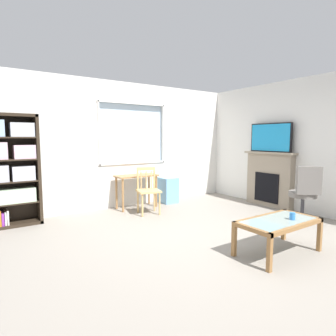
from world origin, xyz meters
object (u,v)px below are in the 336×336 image
(desk_under_window, at_px, (137,181))
(wooden_chair, at_px, (148,190))
(tv, at_px, (270,138))
(plastic_drawer_unit, at_px, (168,190))
(coffee_table, at_px, (278,225))
(bookshelf, at_px, (9,169))
(office_chair, at_px, (305,191))
(fireplace, at_px, (269,179))
(sippy_cup, at_px, (292,216))

(desk_under_window, height_order, wooden_chair, wooden_chair)
(desk_under_window, height_order, tv, tv)
(desk_under_window, bearing_deg, plastic_drawer_unit, 3.44)
(plastic_drawer_unit, relative_size, coffee_table, 0.52)
(bookshelf, bearing_deg, office_chair, -31.92)
(plastic_drawer_unit, bearing_deg, fireplace, -42.72)
(fireplace, height_order, office_chair, fireplace)
(bookshelf, xyz_separation_m, coffee_table, (2.70, -3.22, -0.59))
(office_chair, bearing_deg, plastic_drawer_unit, 113.31)
(wooden_chair, distance_m, tv, 2.83)
(wooden_chair, xyz_separation_m, fireplace, (2.48, -0.94, 0.13))
(desk_under_window, relative_size, tv, 0.90)
(tv, bearing_deg, sippy_cup, -137.42)
(bookshelf, xyz_separation_m, office_chair, (4.27, -2.66, -0.42))
(bookshelf, xyz_separation_m, desk_under_window, (2.32, -0.11, -0.40))
(plastic_drawer_unit, bearing_deg, sippy_cup, -95.13)
(bookshelf, distance_m, wooden_chair, 2.43)
(plastic_drawer_unit, relative_size, sippy_cup, 6.37)
(wooden_chair, distance_m, sippy_cup, 2.75)
(wooden_chair, xyz_separation_m, tv, (2.46, -0.94, 1.02))
(desk_under_window, height_order, fireplace, fireplace)
(office_chair, xyz_separation_m, coffee_table, (-1.57, -0.56, -0.18))
(office_chair, distance_m, coffee_table, 1.68)
(fireplace, bearing_deg, coffee_table, -141.41)
(desk_under_window, distance_m, tv, 2.99)
(wooden_chair, xyz_separation_m, plastic_drawer_unit, (0.85, 0.56, -0.18))
(bookshelf, relative_size, tv, 1.91)
(tv, distance_m, coffee_table, 2.87)
(coffee_table, bearing_deg, office_chair, 19.64)
(plastic_drawer_unit, bearing_deg, desk_under_window, -176.56)
(wooden_chair, height_order, fireplace, fireplace)
(bookshelf, bearing_deg, tv, -18.16)
(tv, bearing_deg, desk_under_window, 149.21)
(plastic_drawer_unit, height_order, fireplace, fireplace)
(fireplace, bearing_deg, desk_under_window, 149.40)
(bookshelf, distance_m, plastic_drawer_unit, 3.22)
(bookshelf, distance_m, fireplace, 5.04)
(bookshelf, relative_size, sippy_cup, 20.78)
(bookshelf, relative_size, wooden_chair, 2.08)
(wooden_chair, bearing_deg, bookshelf, 164.87)
(wooden_chair, bearing_deg, fireplace, -20.75)
(desk_under_window, bearing_deg, bookshelf, 177.37)
(tv, distance_m, office_chair, 1.52)
(plastic_drawer_unit, distance_m, tv, 2.51)
(sippy_cup, bearing_deg, desk_under_window, 99.54)
(bookshelf, distance_m, office_chair, 5.05)
(plastic_drawer_unit, height_order, tv, tv)
(desk_under_window, bearing_deg, sippy_cup, -80.46)
(desk_under_window, distance_m, fireplace, 2.86)
(bookshelf, relative_size, office_chair, 1.87)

